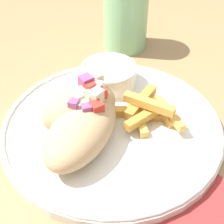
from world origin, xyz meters
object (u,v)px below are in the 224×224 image
Objects in this scene: fries_pile at (147,111)px; pita_sandwich_far at (81,109)px; plate at (112,126)px; sauce_ramekin at (108,74)px; water_glass at (126,17)px; pita_sandwich_near at (82,129)px.

pita_sandwich_far is at bearing 171.22° from fries_pile.
fries_pile reaches higher than plate.
plate is 3.47× the size of sauce_ramekin.
water_glass is at bearing 42.50° from pita_sandwich_far.
plate is 2.60× the size of pita_sandwich_far.
pita_sandwich_far is 0.10m from sauce_ramekin.
plate is 2.28× the size of water_glass.
pita_sandwich_near reaches higher than plate.
plate is at bearing -21.23° from pita_sandwich_near.
plate is 0.05m from pita_sandwich_far.
fries_pile is at bearing -36.97° from pita_sandwich_near.
pita_sandwich_near is 0.03m from pita_sandwich_far.
pita_sandwich_far is at bearing 27.67° from pita_sandwich_near.
pita_sandwich_far reaches higher than fries_pile.
pita_sandwich_near is (-0.05, -0.02, 0.03)m from plate.
sauce_ramekin reaches higher than plate.
pita_sandwich_near is at bearing -117.56° from pita_sandwich_far.
sauce_ramekin is at bearing 37.61° from pita_sandwich_far.
water_glass is (0.15, 0.24, 0.02)m from pita_sandwich_near.
pita_sandwich_near reaches higher than sauce_ramekin.
plate is 2.01× the size of pita_sandwich_near.
fries_pile is 0.09m from sauce_ramekin.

